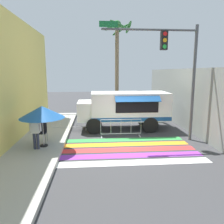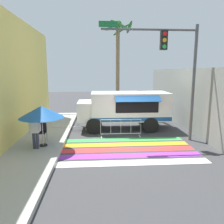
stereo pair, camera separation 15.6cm
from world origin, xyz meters
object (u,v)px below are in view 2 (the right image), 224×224
patio_umbrella (41,112)px  vendor_person (35,129)px  food_truck (123,107)px  traffic_signal_pole (176,61)px  barricade_front (121,128)px  palm_tree (118,49)px  folding_chair (42,130)px  barricade_side (69,122)px

patio_umbrella → vendor_person: (-0.24, -0.36, -0.73)m
food_truck → traffic_signal_pole: traffic_signal_pole is taller
barricade_front → food_truck: bearing=79.8°
vendor_person → palm_tree: 9.71m
food_truck → traffic_signal_pole: 4.40m
traffic_signal_pole → patio_umbrella: (-6.52, -0.93, -2.34)m
traffic_signal_pole → folding_chair: 7.53m
patio_umbrella → barricade_side: 3.83m
food_truck → palm_tree: palm_tree is taller
patio_umbrella → barricade_front: patio_umbrella is taller
traffic_signal_pole → palm_tree: (-2.31, 6.21, 1.19)m
folding_chair → barricade_front: bearing=17.3°
patio_umbrella → folding_chair: (-0.20, 0.63, -1.05)m
food_truck → barricade_front: bearing=-100.2°
traffic_signal_pole → patio_umbrella: traffic_signal_pole is taller
folding_chair → palm_tree: 9.10m
barricade_front → palm_tree: size_ratio=0.31×
patio_umbrella → barricade_side: size_ratio=0.93×
barricade_side → barricade_front: bearing=-29.6°
barricade_front → barricade_side: size_ratio=1.04×
traffic_signal_pole → vendor_person: size_ratio=3.77×
vendor_person → barricade_front: size_ratio=0.69×
barricade_side → food_truck: bearing=-0.6°
barricade_side → palm_tree: bearing=46.7°
food_truck → traffic_signal_pole: bearing=-47.5°
patio_umbrella → barricade_side: (0.80, 3.52, -1.30)m
traffic_signal_pole → vendor_person: traffic_signal_pole is taller
folding_chair → barricade_side: bearing=72.6°
food_truck → palm_tree: 5.35m
folding_chair → vendor_person: bearing=-91.0°
traffic_signal_pole → barricade_side: size_ratio=2.72×
food_truck → vendor_person: bearing=-139.0°
palm_tree → patio_umbrella: bearing=-120.5°
patio_umbrella → palm_tree: (4.22, 7.14, 3.52)m
traffic_signal_pole → barricade_front: bearing=162.4°
vendor_person → barricade_side: bearing=73.7°
food_truck → barricade_side: size_ratio=2.56×
traffic_signal_pole → folding_chair: bearing=-177.5°
patio_umbrella → vendor_person: bearing=-124.3°
folding_chair → palm_tree: palm_tree is taller
food_truck → palm_tree: size_ratio=0.76×
traffic_signal_pole → folding_chair: size_ratio=6.26×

